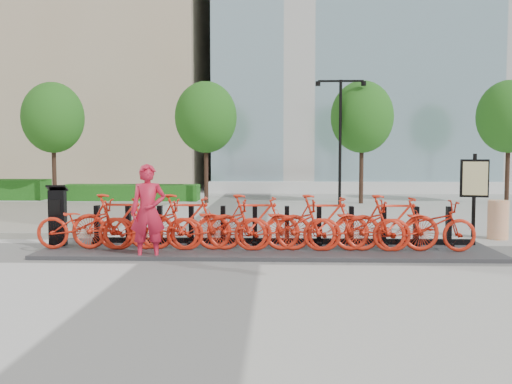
{
  "coord_description": "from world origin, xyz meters",
  "views": [
    {
      "loc": [
        1.51,
        -11.9,
        2.14
      ],
      "look_at": [
        1.0,
        1.5,
        1.2
      ],
      "focal_mm": 40.0,
      "sensor_mm": 36.0,
      "label": 1
    }
  ],
  "objects_px": {
    "bike_0": "(84,224)",
    "kiosk": "(58,216)",
    "construction_barrel": "(498,220)",
    "worker_red": "(148,212)",
    "map_sign": "(474,182)"
  },
  "relations": [
    {
      "from": "bike_0",
      "to": "construction_barrel",
      "type": "distance_m",
      "value": 9.82
    },
    {
      "from": "worker_red",
      "to": "map_sign",
      "type": "relative_size",
      "value": 0.91
    },
    {
      "from": "bike_0",
      "to": "construction_barrel",
      "type": "height_order",
      "value": "bike_0"
    },
    {
      "from": "bike_0",
      "to": "worker_red",
      "type": "height_order",
      "value": "worker_red"
    },
    {
      "from": "bike_0",
      "to": "kiosk",
      "type": "height_order",
      "value": "kiosk"
    },
    {
      "from": "worker_red",
      "to": "construction_barrel",
      "type": "distance_m",
      "value": 8.56
    },
    {
      "from": "bike_0",
      "to": "construction_barrel",
      "type": "relative_size",
      "value": 2.11
    },
    {
      "from": "worker_red",
      "to": "map_sign",
      "type": "height_order",
      "value": "map_sign"
    },
    {
      "from": "bike_0",
      "to": "construction_barrel",
      "type": "xyz_separation_m",
      "value": [
        9.55,
        2.32,
        -0.13
      ]
    },
    {
      "from": "kiosk",
      "to": "map_sign",
      "type": "relative_size",
      "value": 0.64
    },
    {
      "from": "kiosk",
      "to": "map_sign",
      "type": "distance_m",
      "value": 10.07
    },
    {
      "from": "bike_0",
      "to": "worker_red",
      "type": "xyz_separation_m",
      "value": [
        1.53,
        -0.66,
        0.34
      ]
    },
    {
      "from": "worker_red",
      "to": "bike_0",
      "type": "bearing_deg",
      "value": 150.42
    },
    {
      "from": "bike_0",
      "to": "worker_red",
      "type": "relative_size",
      "value": 1.06
    },
    {
      "from": "bike_0",
      "to": "map_sign",
      "type": "bearing_deg",
      "value": -73.62
    }
  ]
}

